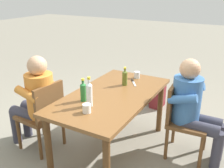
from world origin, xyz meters
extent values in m
plane|color=gray|center=(0.00, 0.00, 0.00)|extent=(24.00, 24.00, 0.00)
cube|color=brown|center=(0.00, 0.00, 0.73)|extent=(1.58, 0.85, 0.04)
cylinder|color=brown|center=(-0.71, -0.34, 0.36)|extent=(0.07, 0.07, 0.71)
cylinder|color=brown|center=(0.71, -0.34, 0.36)|extent=(0.07, 0.07, 0.71)
cylinder|color=brown|center=(-0.71, 0.34, 0.36)|extent=(0.07, 0.07, 0.71)
cube|color=brown|center=(-0.36, 0.80, 0.43)|extent=(0.47, 0.47, 0.04)
cube|color=brown|center=(-0.34, 0.60, 0.66)|extent=(0.42, 0.07, 0.42)
cylinder|color=brown|center=(-0.18, 1.01, 0.21)|extent=(0.04, 0.04, 0.41)
cylinder|color=brown|center=(-0.56, 0.98, 0.21)|extent=(0.04, 0.04, 0.41)
cylinder|color=brown|center=(-0.15, 0.63, 0.21)|extent=(0.04, 0.04, 0.41)
cylinder|color=brown|center=(-0.53, 0.60, 0.21)|extent=(0.04, 0.04, 0.41)
cube|color=brown|center=(0.36, -0.80, 0.43)|extent=(0.47, 0.47, 0.04)
cube|color=brown|center=(0.37, -0.61, 0.66)|extent=(0.42, 0.07, 0.42)
cylinder|color=brown|center=(0.15, -0.98, 0.21)|extent=(0.04, 0.04, 0.41)
cylinder|color=brown|center=(0.53, -1.01, 0.21)|extent=(0.04, 0.04, 0.41)
cylinder|color=brown|center=(0.18, -0.60, 0.21)|extent=(0.04, 0.04, 0.41)
cylinder|color=brown|center=(0.56, -0.63, 0.21)|extent=(0.04, 0.04, 0.41)
cylinder|color=#3D70B2|center=(-0.36, 0.75, 0.71)|extent=(0.32, 0.32, 0.52)
sphere|color=tan|center=(-0.36, 0.75, 1.07)|extent=(0.22, 0.22, 0.22)
cylinder|color=#383847|center=(-0.27, 0.95, 0.45)|extent=(0.14, 0.40, 0.14)
cylinder|color=#383847|center=(-0.27, 1.15, 0.23)|extent=(0.11, 0.11, 0.45)
cylinder|color=#3D70B2|center=(-0.17, 0.75, 0.79)|extent=(0.09, 0.31, 0.16)
cylinder|color=#383847|center=(-0.45, 0.95, 0.45)|extent=(0.14, 0.40, 0.14)
cylinder|color=#383847|center=(-0.45, 1.15, 0.23)|extent=(0.11, 0.11, 0.45)
cylinder|color=#3D70B2|center=(-0.55, 0.75, 0.79)|extent=(0.09, 0.31, 0.16)
cylinder|color=orange|center=(0.36, -0.75, 0.71)|extent=(0.32, 0.32, 0.52)
sphere|color=tan|center=(0.36, -0.75, 1.07)|extent=(0.22, 0.22, 0.22)
cylinder|color=#383847|center=(0.27, -0.95, 0.45)|extent=(0.14, 0.40, 0.14)
cylinder|color=#383847|center=(0.27, -1.15, 0.23)|extent=(0.11, 0.11, 0.45)
cylinder|color=orange|center=(0.17, -0.75, 0.79)|extent=(0.09, 0.31, 0.16)
cylinder|color=#383847|center=(0.45, -0.95, 0.45)|extent=(0.14, 0.40, 0.14)
cylinder|color=#383847|center=(0.45, -1.15, 0.23)|extent=(0.11, 0.11, 0.45)
cylinder|color=orange|center=(0.55, -0.75, 0.79)|extent=(0.09, 0.31, 0.16)
cylinder|color=#287A38|center=(0.31, -0.17, 0.84)|extent=(0.06, 0.06, 0.18)
cone|color=#287A38|center=(0.31, -0.17, 0.95)|extent=(0.06, 0.06, 0.03)
cylinder|color=#287A38|center=(0.31, -0.17, 0.97)|extent=(0.03, 0.03, 0.03)
cylinder|color=yellow|center=(0.31, -0.17, 0.99)|extent=(0.03, 0.03, 0.02)
cylinder|color=#566623|center=(-0.32, 0.00, 0.84)|extent=(0.06, 0.06, 0.17)
cone|color=#566623|center=(-0.32, 0.00, 0.93)|extent=(0.06, 0.06, 0.02)
cylinder|color=#566623|center=(-0.32, 0.00, 0.95)|extent=(0.03, 0.03, 0.02)
cylinder|color=yellow|center=(-0.32, 0.00, 0.97)|extent=(0.03, 0.03, 0.02)
cylinder|color=white|center=(0.38, -0.05, 0.87)|extent=(0.06, 0.06, 0.23)
cone|color=white|center=(0.38, -0.05, 0.99)|extent=(0.06, 0.06, 0.03)
cylinder|color=white|center=(0.38, -0.05, 1.03)|extent=(0.03, 0.03, 0.03)
cylinder|color=yellow|center=(0.38, -0.05, 1.05)|extent=(0.03, 0.03, 0.03)
cylinder|color=silver|center=(-0.63, 0.03, 0.80)|extent=(0.08, 0.08, 0.09)
cylinder|color=white|center=(0.51, 0.01, 0.80)|extent=(0.08, 0.08, 0.09)
cube|color=silver|center=(-0.41, 0.09, 0.76)|extent=(0.16, 0.12, 0.01)
cube|color=black|center=(-0.50, 0.02, 0.76)|extent=(0.08, 0.06, 0.01)
cube|color=maroon|center=(-1.44, 0.06, 0.22)|extent=(0.28, 0.18, 0.45)
cube|color=maroon|center=(-1.44, -0.06, 0.14)|extent=(0.20, 0.06, 0.20)
camera|label=1|loc=(2.30, 1.30, 1.89)|focal=40.81mm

